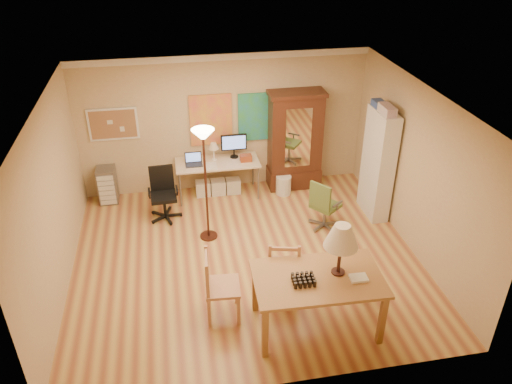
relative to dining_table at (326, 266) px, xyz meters
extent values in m
plane|color=#9E5938|center=(-0.78, 1.62, -1.00)|extent=(5.50, 5.50, 0.00)
cube|color=white|center=(-0.78, 4.08, 1.64)|extent=(5.50, 0.08, 0.12)
cube|color=#9F6D4B|center=(-2.83, 4.09, 0.50)|extent=(0.90, 0.04, 0.62)
cube|color=yellow|center=(-1.03, 4.09, 0.45)|extent=(0.80, 0.04, 1.00)
cube|color=teal|center=(-0.13, 4.09, 0.45)|extent=(0.75, 0.04, 0.95)
cube|color=#966131|center=(-0.10, -0.01, -0.18)|extent=(1.71, 1.07, 0.04)
cube|color=#966131|center=(-0.88, -0.41, -0.60)|extent=(0.08, 0.08, 0.79)
cube|color=#966131|center=(0.64, -0.47, -0.60)|extent=(0.08, 0.08, 0.79)
cube|color=#966131|center=(-0.85, 0.44, -0.60)|extent=(0.08, 0.08, 0.79)
cube|color=#966131|center=(0.67, 0.38, -0.60)|extent=(0.08, 0.08, 0.79)
cylinder|color=black|center=(0.18, 0.03, -0.15)|extent=(0.18, 0.18, 0.02)
cylinder|color=black|center=(0.18, 0.03, 0.06)|extent=(0.04, 0.04, 0.45)
cone|color=beige|center=(0.18, 0.03, 0.42)|extent=(0.45, 0.45, 0.31)
cube|color=silver|center=(0.40, -0.14, -0.14)|extent=(0.23, 0.18, 0.03)
cube|color=black|center=(-0.32, -0.08, -0.11)|extent=(0.32, 0.26, 0.09)
cube|color=#A2694A|center=(-0.38, 0.70, -0.53)|extent=(0.55, 0.53, 0.04)
cube|color=#A2694A|center=(-0.14, 0.84, -0.77)|extent=(0.05, 0.05, 0.45)
cube|color=#A2694A|center=(-0.53, 0.93, -0.77)|extent=(0.05, 0.05, 0.45)
cube|color=#A2694A|center=(-0.23, 0.48, -0.77)|extent=(0.05, 0.05, 0.45)
cube|color=#A2694A|center=(-0.62, 0.57, -0.77)|extent=(0.05, 0.05, 0.45)
cube|color=#A2694A|center=(-0.23, 0.48, -0.27)|extent=(0.05, 0.05, 0.52)
cube|color=#A2694A|center=(-0.62, 0.57, -0.27)|extent=(0.05, 0.05, 0.52)
cube|color=#A2694A|center=(-0.42, 0.52, -0.21)|extent=(0.39, 0.12, 0.05)
cube|color=#A2694A|center=(-1.30, 0.42, -0.50)|extent=(0.50, 0.52, 0.04)
cube|color=#A2694A|center=(-1.12, 0.19, -0.76)|extent=(0.05, 0.05, 0.47)
cube|color=#A2694A|center=(-1.09, 0.61, -0.76)|extent=(0.05, 0.05, 0.47)
cube|color=#A2694A|center=(-1.51, 0.22, -0.76)|extent=(0.05, 0.05, 0.47)
cube|color=#A2694A|center=(-1.48, 0.64, -0.76)|extent=(0.05, 0.05, 0.47)
cube|color=#A2694A|center=(-1.51, 0.22, -0.23)|extent=(0.05, 0.05, 0.55)
cube|color=#A2694A|center=(-1.48, 0.64, -0.23)|extent=(0.05, 0.05, 0.55)
cube|color=#A2694A|center=(-1.50, 0.43, -0.17)|extent=(0.06, 0.42, 0.06)
cylinder|color=#3F2019|center=(-1.32, 2.34, -0.98)|extent=(0.30, 0.30, 0.03)
cylinder|color=#3F2019|center=(-1.32, 2.34, -0.03)|extent=(0.04, 0.04, 1.89)
cone|color=#FFE0A5|center=(-1.32, 2.34, 0.93)|extent=(0.36, 0.36, 0.15)
cube|color=#C2A88E|center=(-0.98, 3.74, -0.29)|extent=(1.59, 0.70, 0.03)
cylinder|color=slate|center=(-1.72, 3.44, -0.65)|extent=(0.04, 0.04, 0.70)
cylinder|color=slate|center=(-0.23, 3.44, -0.65)|extent=(0.04, 0.04, 0.70)
cylinder|color=slate|center=(-1.72, 4.04, -0.65)|extent=(0.04, 0.04, 0.70)
cylinder|color=slate|center=(-0.23, 4.04, -0.65)|extent=(0.04, 0.04, 0.70)
cube|color=black|center=(-1.43, 3.69, -0.26)|extent=(0.32, 0.22, 0.02)
cube|color=black|center=(-1.43, 3.85, -0.16)|extent=(0.32, 0.06, 0.21)
cube|color=black|center=(-0.63, 3.89, 0.05)|extent=(0.50, 0.04, 0.32)
cone|color=beige|center=(-1.03, 3.84, 0.03)|extent=(0.20, 0.20, 0.12)
cube|color=silver|center=(-1.13, 3.59, -0.27)|extent=(0.25, 0.32, 0.01)
cube|color=#8D3A19|center=(-0.43, 3.69, -0.21)|extent=(0.22, 0.16, 0.12)
cube|color=white|center=(-1.28, 3.79, -0.85)|extent=(0.28, 0.24, 0.30)
cube|color=white|center=(-0.98, 3.79, -0.85)|extent=(0.28, 0.24, 0.30)
cube|color=silver|center=(-0.68, 3.79, -0.85)|extent=(0.28, 0.24, 0.30)
cylinder|color=black|center=(-2.03, 3.08, -0.76)|extent=(0.06, 0.06, 0.37)
cube|color=black|center=(-2.03, 3.08, -0.55)|extent=(0.46, 0.45, 0.07)
cube|color=black|center=(-2.04, 3.29, -0.27)|extent=(0.43, 0.06, 0.49)
cube|color=black|center=(-2.28, 3.07, -0.42)|extent=(0.05, 0.28, 0.03)
cube|color=black|center=(-1.79, 3.09, -0.42)|extent=(0.05, 0.28, 0.03)
cylinder|color=slate|center=(0.75, 2.29, -0.77)|extent=(0.05, 0.05, 0.36)
cube|color=#4A602B|center=(0.75, 2.29, -0.56)|extent=(0.59, 0.60, 0.06)
cube|color=#4A602B|center=(0.59, 2.17, -0.29)|extent=(0.29, 0.36, 0.47)
cube|color=slate|center=(0.89, 2.11, -0.44)|extent=(0.24, 0.19, 0.03)
cube|color=slate|center=(0.60, 2.48, -0.44)|extent=(0.24, 0.19, 0.03)
cube|color=slate|center=(-3.08, 3.91, -0.65)|extent=(0.35, 0.40, 0.69)
cube|color=silver|center=(-3.08, 3.70, -0.65)|extent=(0.30, 0.02, 0.59)
cube|color=#361C0E|center=(0.57, 3.86, -0.04)|extent=(1.01, 0.46, 1.92)
cube|color=#361C0E|center=(0.57, 3.86, -0.80)|extent=(1.04, 0.49, 0.38)
cube|color=white|center=(0.57, 3.63, 0.15)|extent=(0.50, 0.01, 1.19)
cube|color=#361C0E|center=(0.57, 3.86, 0.95)|extent=(1.08, 0.51, 0.07)
cube|color=white|center=(1.77, 2.59, 0.00)|extent=(0.30, 0.80, 2.00)
cube|color=#993333|center=(1.73, 2.44, -0.52)|extent=(0.18, 0.40, 0.24)
cube|color=#334C99|center=(1.73, 2.79, 0.66)|extent=(0.18, 0.28, 0.20)
cylinder|color=silver|center=(0.30, 3.56, -0.81)|extent=(0.30, 0.30, 0.38)
camera|label=1|loc=(-1.80, -4.79, 4.01)|focal=35.00mm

